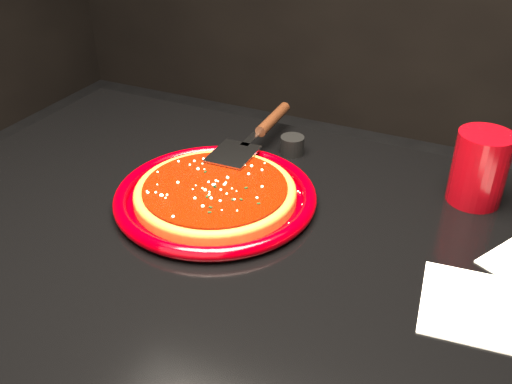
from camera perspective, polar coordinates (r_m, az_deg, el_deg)
plate at (r=0.95m, az=-4.07°, el=-0.44°), size 0.37×0.37×0.02m
pizza_crust at (r=0.94m, az=-4.08°, el=-0.24°), size 0.30×0.30×0.01m
pizza_crust_rim at (r=0.94m, az=-4.09°, el=0.10°), size 0.30×0.30×0.02m
pizza_sauce at (r=0.94m, az=-4.10°, el=0.35°), size 0.26×0.26×0.01m
parmesan_dusting at (r=0.93m, az=-4.12°, el=0.70°), size 0.23×0.23×0.01m
basil_flecks at (r=0.93m, az=-4.12°, el=0.65°), size 0.21×0.21×0.00m
pizza_server at (r=1.08m, az=-0.02°, el=5.87°), size 0.10×0.32×0.02m
cup at (r=0.99m, az=21.45°, el=2.25°), size 0.11×0.11×0.12m
napkin_a at (r=0.80m, az=21.38°, el=-10.68°), size 0.16×0.16×0.00m
ramekin at (r=1.10m, az=3.64°, el=4.69°), size 0.05×0.05×0.03m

